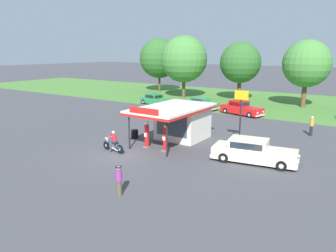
{
  "coord_description": "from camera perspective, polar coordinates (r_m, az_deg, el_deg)",
  "views": [
    {
      "loc": [
        14.83,
        -16.54,
        7.23
      ],
      "look_at": [
        0.97,
        4.1,
        1.4
      ],
      "focal_mm": 34.19,
      "sensor_mm": 36.0,
      "label": 1
    }
  ],
  "objects": [
    {
      "name": "parked_car_back_row_centre_right",
      "position": [
        41.43,
        5.59,
        4.0
      ],
      "size": [
        5.62,
        2.58,
        1.43
      ],
      "color": "#2D844C",
      "rests_on": "ground"
    },
    {
      "name": "tree_oak_far_right",
      "position": [
        59.16,
        -1.57,
        11.97
      ],
      "size": [
        7.1,
        7.1,
        9.52
      ],
      "color": "brown",
      "rests_on": "ground"
    },
    {
      "name": "service_station_kiosk",
      "position": [
        26.62,
        2.21,
        1.22
      ],
      "size": [
        4.31,
        7.37,
        3.38
      ],
      "color": "silver",
      "rests_on": "ground"
    },
    {
      "name": "featured_classic_sedan",
      "position": [
        22.05,
        14.92,
        -4.44
      ],
      "size": [
        5.79,
        2.76,
        1.56
      ],
      "color": "beige",
      "rests_on": "ground"
    },
    {
      "name": "gas_pump_nearside",
      "position": [
        24.48,
        -3.79,
        -1.72
      ],
      "size": [
        0.44,
        0.44,
        2.05
      ],
      "color": "slate",
      "rests_on": "ground"
    },
    {
      "name": "roadside_pole_sign",
      "position": [
        25.42,
        12.87,
        3.19
      ],
      "size": [
        1.1,
        0.12,
        4.29
      ],
      "color": "black",
      "rests_on": "ground"
    },
    {
      "name": "tree_oak_right",
      "position": [
        50.61,
        2.89,
        11.7
      ],
      "size": [
        7.21,
        7.21,
        9.63
      ],
      "color": "brown",
      "rests_on": "ground"
    },
    {
      "name": "spare_tire_stack",
      "position": [
        27.37,
        -5.97,
        -1.41
      ],
      "size": [
        0.6,
        0.6,
        0.72
      ],
      "color": "black",
      "rests_on": "ground"
    },
    {
      "name": "motorcycle_with_rider",
      "position": [
        23.84,
        -9.73,
        -3.01
      ],
      "size": [
        2.2,
        0.7,
        1.58
      ],
      "color": "black",
      "rests_on": "ground"
    },
    {
      "name": "bystander_standing_back_lot",
      "position": [
        30.51,
        24.22,
        0.09
      ],
      "size": [
        0.34,
        0.34,
        1.74
      ],
      "color": "black",
      "rests_on": "ground"
    },
    {
      "name": "gas_pump_offside",
      "position": [
        23.52,
        -0.51,
        -2.35
      ],
      "size": [
        0.44,
        0.44,
        2.02
      ],
      "color": "slate",
      "rests_on": "ground"
    },
    {
      "name": "parked_car_back_row_far_left",
      "position": [
        44.3,
        -2.28,
        4.66
      ],
      "size": [
        5.2,
        2.81,
        1.45
      ],
      "color": "#2D844C",
      "rests_on": "ground"
    },
    {
      "name": "ground_plane",
      "position": [
        23.36,
        -7.63,
        -4.95
      ],
      "size": [
        300.0,
        300.0,
        0.0
      ],
      "primitive_type": "plane",
      "color": "#424247"
    },
    {
      "name": "parked_car_back_row_far_right",
      "position": [
        38.25,
        12.9,
        3.05
      ],
      "size": [
        5.42,
        3.0,
        1.6
      ],
      "color": "red",
      "rests_on": "ground"
    },
    {
      "name": "tree_oak_far_left",
      "position": [
        45.67,
        23.67,
        9.99
      ],
      "size": [
        6.09,
        6.09,
        8.72
      ],
      "color": "brown",
      "rests_on": "ground"
    },
    {
      "name": "tree_oak_left",
      "position": [
        49.15,
        12.77,
        10.95
      ],
      "size": [
        6.0,
        6.0,
        8.59
      ],
      "color": "brown",
      "rests_on": "ground"
    },
    {
      "name": "bystander_chatting_near_pumps",
      "position": [
        16.64,
        -8.74,
        -9.5
      ],
      "size": [
        0.35,
        0.35,
        1.61
      ],
      "color": "brown",
      "rests_on": "ground"
    },
    {
      "name": "grass_verge_strip",
      "position": [
        49.38,
        16.08,
        4.26
      ],
      "size": [
        120.0,
        24.0,
        0.01
      ],
      "primitive_type": "cube",
      "color": "#477A33",
      "rests_on": "ground"
    }
  ]
}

